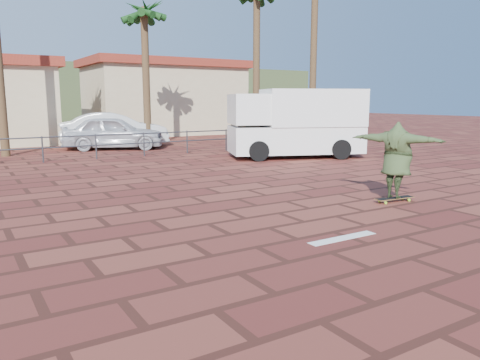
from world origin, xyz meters
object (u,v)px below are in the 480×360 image
campervan (296,122)px  car_silver (114,133)px  longboard (394,198)px  car_white (114,130)px  skateboarder (397,160)px

campervan → car_silver: campervan is taller
longboard → car_silver: (-2.05, 15.07, 0.72)m
campervan → longboard: bearing=-92.2°
campervan → car_white: campervan is taller
car_white → skateboarder: bearing=-165.1°
longboard → car_silver: 15.22m
car_white → car_silver: bearing=170.7°
car_silver → car_white: size_ratio=0.90×
car_silver → car_white: car_white is taller
longboard → car_white: (-1.68, 16.19, 0.78)m
skateboarder → campervan: (3.46, 8.05, 0.48)m
skateboarder → car_white: (-1.68, 16.19, -0.12)m
skateboarder → car_white: skateboarder is taller
campervan → car_silver: bearing=149.2°
longboard → skateboarder: size_ratio=0.48×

